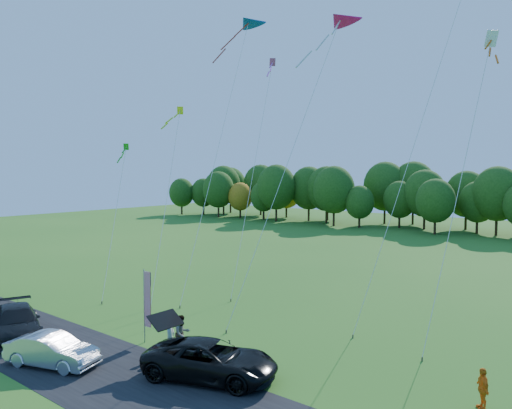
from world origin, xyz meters
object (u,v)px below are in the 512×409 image
Objects in this scene: silver_sedan at (52,350)px; feather_flag at (147,298)px; black_suv at (211,360)px; person_east at (482,388)px.

feather_flag reaches higher than silver_sedan.
black_suv is 10.88m from person_east.
black_suv reaches higher than person_east.
silver_sedan is 18.43m from person_east.
feather_flag reaches higher than person_east.
black_suv is at bearing -102.32° from person_east.
person_east is at bearing -86.16° from black_suv.
silver_sedan is at bearing -101.64° from feather_flag.
silver_sedan is 2.81× the size of person_east.
person_east is 0.41× the size of feather_flag.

